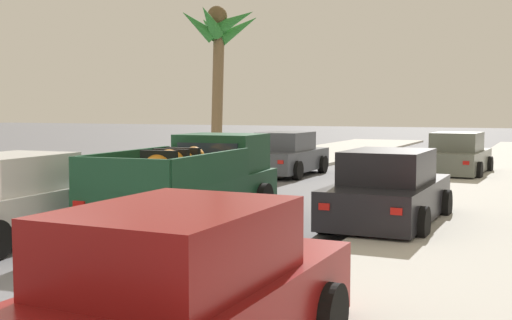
% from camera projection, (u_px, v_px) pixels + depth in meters
% --- Properties ---
extents(sidewalk_left, '(4.96, 60.00, 0.12)m').
position_uv_depth(sidewalk_left, '(169.00, 183.00, 20.35)').
color(sidewalk_left, beige).
rests_on(sidewalk_left, ground).
extents(curb_left, '(0.16, 60.00, 0.10)m').
position_uv_depth(curb_left, '(199.00, 185.00, 19.91)').
color(curb_left, silver).
rests_on(curb_left, ground).
extents(curb_right, '(0.16, 60.00, 0.10)m').
position_uv_depth(curb_right, '(473.00, 199.00, 16.63)').
color(curb_right, silver).
rests_on(curb_right, ground).
extents(pickup_truck, '(2.45, 5.32, 1.80)m').
position_uv_depth(pickup_truck, '(193.00, 186.00, 13.10)').
color(pickup_truck, '#19472D').
rests_on(pickup_truck, ground).
extents(car_left_near, '(2.03, 4.26, 1.54)m').
position_uv_depth(car_left_near, '(286.00, 155.00, 23.13)').
color(car_left_near, '#474C56').
rests_on(car_left_near, ground).
extents(car_right_near, '(2.19, 4.33, 1.54)m').
position_uv_depth(car_right_near, '(8.00, 201.00, 11.66)').
color(car_right_near, silver).
rests_on(car_right_near, ground).
extents(car_left_mid, '(2.05, 4.27, 1.54)m').
position_uv_depth(car_left_mid, '(388.00, 191.00, 13.03)').
color(car_left_mid, black).
rests_on(car_left_mid, ground).
extents(car_right_mid, '(2.16, 4.32, 1.54)m').
position_uv_depth(car_right_mid, '(457.00, 156.00, 22.81)').
color(car_right_mid, slate).
rests_on(car_right_mid, ground).
extents(car_left_far, '(2.05, 4.27, 1.54)m').
position_uv_depth(car_left_far, '(180.00, 300.00, 5.60)').
color(car_left_far, maroon).
rests_on(car_left_far, ground).
extents(palm_tree_right_fore, '(3.24, 3.77, 6.39)m').
position_uv_depth(palm_tree_right_fore, '(219.00, 41.00, 25.70)').
color(palm_tree_right_fore, brown).
rests_on(palm_tree_right_fore, ground).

